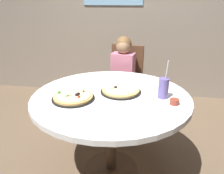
% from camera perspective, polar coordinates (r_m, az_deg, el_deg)
% --- Properties ---
extents(ground_plane, '(8.00, 8.00, 0.00)m').
position_cam_1_polar(ground_plane, '(2.26, -0.21, -19.74)').
color(ground_plane, brown).
extents(wall_with_window, '(5.20, 0.14, 2.90)m').
position_cam_1_polar(wall_with_window, '(3.58, 4.88, 20.83)').
color(wall_with_window, gray).
rests_on(wall_with_window, ground_plane).
extents(dining_table, '(1.28, 1.28, 0.75)m').
position_cam_1_polar(dining_table, '(1.89, -0.24, -4.53)').
color(dining_table, white).
rests_on(dining_table, ground_plane).
extents(chair_wooden, '(0.46, 0.46, 0.95)m').
position_cam_1_polar(chair_wooden, '(2.85, 3.26, 1.80)').
color(chair_wooden, brown).
rests_on(chair_wooden, ground_plane).
extents(diner_child, '(0.31, 0.43, 1.08)m').
position_cam_1_polar(diner_child, '(2.70, 2.24, -0.36)').
color(diner_child, '#3F4766').
rests_on(diner_child, ground_plane).
extents(pizza_veggie, '(0.34, 0.34, 0.05)m').
position_cam_1_polar(pizza_veggie, '(1.90, 2.18, -0.86)').
color(pizza_veggie, black).
rests_on(pizza_veggie, dining_table).
extents(pizza_cheese, '(0.33, 0.33, 0.05)m').
position_cam_1_polar(pizza_cheese, '(1.80, -9.66, -2.50)').
color(pizza_cheese, black).
rests_on(pizza_cheese, dining_table).
extents(soda_cup, '(0.08, 0.08, 0.31)m').
position_cam_1_polar(soda_cup, '(1.82, 12.72, -0.26)').
color(soda_cup, '#6659A5').
rests_on(soda_cup, dining_table).
extents(sauce_bowl, '(0.07, 0.07, 0.04)m').
position_cam_1_polar(sauce_bowl, '(1.75, 15.35, -3.58)').
color(sauce_bowl, brown).
rests_on(sauce_bowl, dining_table).
extents(plate_small, '(0.18, 0.18, 0.01)m').
position_cam_1_polar(plate_small, '(2.22, 6.01, 2.09)').
color(plate_small, white).
rests_on(plate_small, dining_table).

